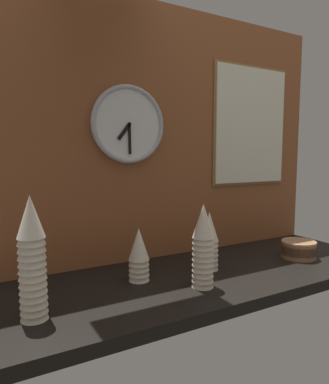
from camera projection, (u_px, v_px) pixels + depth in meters
ground_plane at (201, 277)px, 1.28m from camera, size 1.60×0.56×0.04m
wall_tiled_back at (167, 134)px, 1.45m from camera, size 1.60×0.03×1.05m
cup_stack_center_left at (139, 254)px, 1.19m from camera, size 0.07×0.07×0.19m
cup_stack_center at (203, 246)px, 1.12m from camera, size 0.07×0.07×0.28m
cup_stack_far_left at (32, 258)px, 0.90m from camera, size 0.07×0.07×0.33m
cup_stack_center_right at (209, 241)px, 1.30m from camera, size 0.07×0.07×0.22m
bowl_stack_far_right at (299, 249)px, 1.46m from camera, size 0.14×0.14×0.07m
wall_clock at (128, 124)px, 1.33m from camera, size 0.30×0.03×0.30m
menu_board at (251, 126)px, 1.65m from camera, size 0.45×0.01×0.57m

